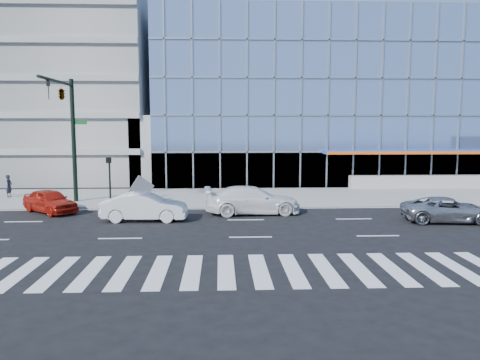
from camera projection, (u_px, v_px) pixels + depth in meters
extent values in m
plane|color=black|center=(246.00, 220.00, 25.65)|extent=(160.00, 160.00, 0.00)
cube|color=gray|center=(240.00, 197.00, 33.58)|extent=(120.00, 8.00, 0.15)
cube|color=#728DBF|center=(360.00, 104.00, 51.18)|extent=(42.00, 26.00, 15.00)
cube|color=gray|center=(44.00, 79.00, 49.45)|extent=(24.00, 24.00, 20.00)
cube|color=gray|center=(170.00, 149.00, 42.91)|extent=(6.00, 8.00, 6.00)
cube|color=gray|center=(73.00, 28.00, 91.07)|extent=(14.00, 14.00, 48.00)
cylinder|color=black|center=(74.00, 141.00, 30.66)|extent=(0.28, 0.28, 8.00)
cylinder|color=black|center=(56.00, 81.00, 27.47)|extent=(0.18, 5.60, 0.18)
imported|color=black|center=(48.00, 90.00, 26.15)|extent=(0.18, 0.22, 1.10)
imported|color=black|center=(61.00, 92.00, 28.33)|extent=(0.48, 2.24, 0.90)
cube|color=#0C591E|center=(80.00, 122.00, 30.54)|extent=(0.90, 0.05, 0.25)
cylinder|color=black|center=(110.00, 180.00, 30.07)|extent=(0.12, 0.12, 3.00)
cube|color=black|center=(109.00, 160.00, 29.77)|extent=(0.30, 0.25, 0.35)
imported|color=#A8A7AC|center=(448.00, 210.00, 25.04)|extent=(4.98, 2.70, 1.33)
imported|color=white|center=(253.00, 200.00, 27.37)|extent=(5.71, 2.66, 1.61)
imported|color=silver|center=(145.00, 207.00, 25.39)|extent=(4.66, 1.76, 1.52)
imported|color=#A7190C|center=(50.00, 201.00, 27.74)|extent=(4.16, 3.96, 1.40)
imported|color=black|center=(9.00, 186.00, 32.77)|extent=(0.42, 0.60, 1.58)
cube|color=gray|center=(141.00, 189.00, 30.42)|extent=(1.57, 1.01, 1.81)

